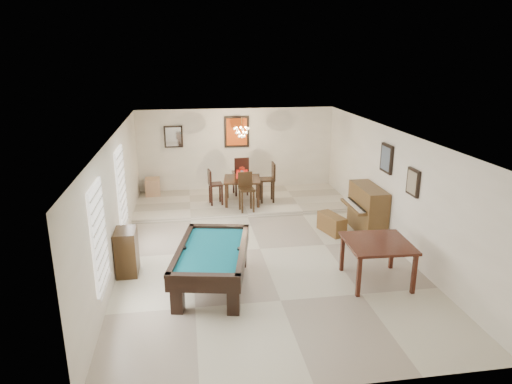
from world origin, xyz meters
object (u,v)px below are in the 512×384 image
object	(u,v)px
square_table	(376,262)
flower_vase	(242,170)
dining_chair_north	(240,175)
dining_chair_west	(216,187)
dining_chair_south	(247,192)
chandelier	(242,128)
pool_table	(212,268)
apothecary_chest	(127,252)
corner_bench	(153,187)
upright_piano	(362,210)
dining_chair_east	(267,182)
dining_table	(242,188)
piano_bench	(332,224)

from	to	relation	value
square_table	flower_vase	bearing A→B (deg)	112.24
dining_chair_north	dining_chair_west	bearing A→B (deg)	39.15
dining_chair_south	chandelier	xyz separation A→B (m)	(-0.00, 0.95, 1.56)
chandelier	flower_vase	bearing A→B (deg)	-97.16
pool_table	apothecary_chest	size ratio (longest dim) A/B	2.49
pool_table	apothecary_chest	world-z (taller)	apothecary_chest
flower_vase	corner_bench	world-z (taller)	flower_vase
corner_bench	dining_chair_west	bearing A→B (deg)	-33.11
upright_piano	dining_chair_west	distance (m)	4.11
square_table	dining_chair_south	world-z (taller)	dining_chair_south
upright_piano	apothecary_chest	xyz separation A→B (m)	(-5.37, -1.36, -0.12)
flower_vase	dining_chair_south	xyz separation A→B (m)	(0.03, -0.74, -0.42)
square_table	dining_chair_east	bearing A→B (deg)	104.70
apothecary_chest	chandelier	distance (m)	5.13
apothecary_chest	corner_bench	bearing A→B (deg)	87.67
pool_table	corner_bench	bearing A→B (deg)	115.20
dining_chair_south	corner_bench	size ratio (longest dim) A/B	1.94
upright_piano	dining_chair_west	world-z (taller)	upright_piano
square_table	dining_chair_east	world-z (taller)	dining_chair_east
dining_table	dining_chair_west	distance (m)	0.75
upright_piano	dining_chair_east	world-z (taller)	dining_chair_east
flower_vase	dining_chair_east	world-z (taller)	dining_chair_east
apothecary_chest	dining_chair_east	xyz separation A→B (m)	(3.46, 3.73, 0.23)
upright_piano	corner_bench	xyz separation A→B (m)	(-5.17, 3.54, -0.21)
piano_bench	dining_chair_east	distance (m)	2.62
piano_bench	chandelier	world-z (taller)	chandelier
upright_piano	chandelier	size ratio (longest dim) A/B	2.30
corner_bench	dining_table	bearing A→B (deg)	-24.59
corner_bench	flower_vase	bearing A→B (deg)	-24.59
pool_table	chandelier	size ratio (longest dim) A/B	3.78
chandelier	upright_piano	bearing A→B (deg)	-44.93
upright_piano	chandelier	xyz separation A→B (m)	(-2.59, 2.59, 1.63)
pool_table	piano_bench	size ratio (longest dim) A/B	2.74
dining_chair_south	dining_chair_north	size ratio (longest dim) A/B	0.90
apothecary_chest	dining_chair_north	xyz separation A→B (m)	(2.79, 4.53, 0.24)
dining_chair_west	corner_bench	distance (m)	2.17
pool_table	piano_bench	world-z (taller)	pool_table
dining_chair_south	dining_chair_west	xyz separation A→B (m)	(-0.77, 0.73, -0.03)
dining_chair_north	corner_bench	distance (m)	2.64
dining_chair_south	upright_piano	bearing A→B (deg)	-37.69
apothecary_chest	dining_table	size ratio (longest dim) A/B	0.91
upright_piano	dining_chair_north	bearing A→B (deg)	129.08
upright_piano	dining_chair_east	bearing A→B (deg)	128.95
dining_table	chandelier	bearing A→B (deg)	82.84
apothecary_chest	dining_chair_south	xyz separation A→B (m)	(2.78, 2.99, 0.18)
square_table	dining_chair_north	size ratio (longest dim) A/B	1.02
dining_table	dining_chair_west	bearing A→B (deg)	-179.21
dining_chair_south	dining_chair_west	world-z (taller)	dining_chair_south
square_table	dining_table	world-z (taller)	dining_table
pool_table	dining_chair_north	size ratio (longest dim) A/B	1.95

